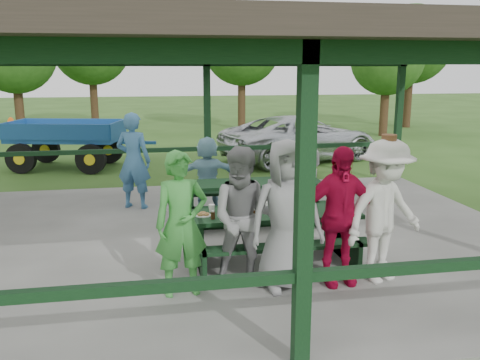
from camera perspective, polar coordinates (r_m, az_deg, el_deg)
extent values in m
plane|color=#2B4F18|center=(8.60, -0.64, -7.00)|extent=(90.00, 90.00, 0.00)
cube|color=slate|center=(8.58, -0.64, -6.69)|extent=(10.00, 8.00, 0.10)
cube|color=black|center=(4.58, 7.19, -3.73)|extent=(0.15, 0.15, 3.00)
cube|color=black|center=(11.94, -3.69, 6.37)|extent=(0.15, 0.15, 3.00)
cube|color=black|center=(13.35, 17.37, 6.49)|extent=(0.15, 0.15, 3.00)
cube|color=black|center=(4.72, -22.81, -11.93)|extent=(4.65, 0.10, 0.10)
cube|color=black|center=(11.99, -15.14, 3.10)|extent=(4.65, 0.10, 0.10)
cube|color=black|center=(12.51, 7.36, 3.81)|extent=(4.65, 0.10, 0.10)
cube|color=black|center=(4.40, 7.70, 14.04)|extent=(9.80, 0.15, 0.20)
cube|color=black|center=(11.87, -3.79, 13.11)|extent=(9.80, 0.15, 0.20)
cube|color=#2C2620|center=(8.11, -0.70, 14.97)|extent=(10.60, 8.60, 0.24)
cube|color=black|center=(7.30, 3.71, -3.85)|extent=(2.48, 0.75, 0.06)
cube|color=black|center=(6.88, 4.79, -7.49)|extent=(2.48, 0.28, 0.05)
cube|color=black|center=(7.90, 2.72, -4.79)|extent=(2.48, 0.28, 0.05)
cube|color=black|center=(7.23, -4.59, -6.89)|extent=(0.06, 0.70, 0.75)
cube|color=black|center=(7.72, 11.40, -5.85)|extent=(0.06, 0.70, 0.75)
cube|color=black|center=(7.29, -4.57, -8.00)|extent=(0.06, 1.39, 0.45)
cube|color=black|center=(7.76, 11.35, -6.90)|extent=(0.06, 1.39, 0.45)
cube|color=black|center=(9.20, 1.22, -0.37)|extent=(2.56, 0.75, 0.06)
cube|color=black|center=(8.75, 1.93, -3.06)|extent=(2.56, 0.28, 0.05)
cube|color=black|center=(9.80, 0.58, -1.34)|extent=(2.56, 0.28, 0.05)
cube|color=black|center=(9.14, -5.58, -2.75)|extent=(0.06, 0.70, 0.75)
cube|color=black|center=(9.56, 7.70, -2.13)|extent=(0.06, 0.70, 0.75)
cube|color=black|center=(9.18, -5.56, -3.66)|extent=(0.06, 1.39, 0.45)
cube|color=black|center=(9.60, 7.67, -2.99)|extent=(0.06, 1.39, 0.45)
cylinder|color=white|center=(7.12, -4.15, -3.97)|extent=(0.22, 0.22, 0.01)
torus|color=#A3783A|center=(7.09, -4.46, -3.86)|extent=(0.10, 0.10, 0.03)
torus|color=#A3783A|center=(7.10, -3.82, -3.83)|extent=(0.10, 0.10, 0.03)
torus|color=#A3783A|center=(7.16, -4.20, -3.70)|extent=(0.10, 0.10, 0.03)
cylinder|color=white|center=(7.22, 1.40, -3.70)|extent=(0.22, 0.22, 0.01)
torus|color=#A3783A|center=(7.19, 1.12, -3.60)|extent=(0.10, 0.10, 0.03)
torus|color=#A3783A|center=(7.21, 1.74, -3.56)|extent=(0.10, 0.10, 0.03)
torus|color=#A3783A|center=(7.26, 1.33, -3.44)|extent=(0.10, 0.10, 0.03)
cylinder|color=white|center=(7.40, 6.85, -3.41)|extent=(0.22, 0.22, 0.01)
torus|color=#A3783A|center=(7.36, 6.60, -3.30)|extent=(0.10, 0.10, 0.03)
torus|color=#A3783A|center=(7.38, 7.19, -3.27)|extent=(0.10, 0.10, 0.03)
torus|color=#A3783A|center=(7.43, 6.75, -3.15)|extent=(0.10, 0.10, 0.03)
cylinder|color=white|center=(7.59, 11.24, -3.14)|extent=(0.22, 0.22, 0.01)
torus|color=#A3783A|center=(7.55, 11.02, -3.04)|extent=(0.10, 0.10, 0.03)
torus|color=#A3783A|center=(7.58, 11.59, -3.01)|extent=(0.10, 0.10, 0.03)
torus|color=#A3783A|center=(7.63, 11.13, -2.90)|extent=(0.10, 0.10, 0.03)
cylinder|color=#381E0F|center=(6.95, -3.06, -4.00)|extent=(0.06, 0.06, 0.10)
cylinder|color=#381E0F|center=(6.98, -1.27, -3.91)|extent=(0.06, 0.06, 0.10)
cylinder|color=#381E0F|center=(7.04, 1.65, -3.77)|extent=(0.06, 0.06, 0.10)
cylinder|color=#381E0F|center=(7.11, 4.07, -3.64)|extent=(0.06, 0.06, 0.10)
cone|color=white|center=(7.32, -3.21, -3.15)|extent=(0.09, 0.09, 0.10)
cone|color=white|center=(7.41, 1.44, -2.93)|extent=(0.09, 0.09, 0.10)
cone|color=white|center=(7.45, 2.81, -2.87)|extent=(0.09, 0.09, 0.10)
imported|color=green|center=(6.26, -6.60, -4.93)|extent=(0.71, 0.51, 1.81)
imported|color=gray|center=(6.40, 0.54, -4.38)|extent=(1.01, 0.86, 1.83)
imported|color=gray|center=(6.41, 5.27, -3.96)|extent=(0.98, 0.67, 1.93)
imported|color=#A2082C|center=(6.65, 11.01, -4.00)|extent=(1.09, 0.51, 1.82)
imported|color=silver|center=(6.86, 15.91, -3.41)|extent=(1.39, 1.08, 1.90)
cylinder|color=brown|center=(6.68, 16.37, 3.94)|extent=(0.41, 0.41, 0.02)
cylinder|color=brown|center=(6.67, 16.40, 4.45)|extent=(0.24, 0.24, 0.11)
imported|color=#7DAEC1|center=(9.93, -3.69, 0.69)|extent=(1.38, 0.45, 1.48)
imported|color=teal|center=(10.31, -11.86, 2.14)|extent=(0.82, 0.69, 1.93)
imported|color=#97979A|center=(10.44, 7.35, 1.36)|extent=(0.89, 0.77, 1.55)
imported|color=silver|center=(16.09, 6.78, 4.69)|extent=(5.55, 3.85, 1.41)
cube|color=navy|center=(15.54, -18.95, 4.46)|extent=(3.33, 2.19, 0.13)
cube|color=navy|center=(14.81, -20.12, 5.07)|extent=(2.99, 0.77, 0.44)
cube|color=navy|center=(16.21, -18.02, 5.81)|extent=(2.99, 0.77, 0.44)
cube|color=navy|center=(16.14, -24.08, 5.30)|extent=(0.41, 1.50, 0.44)
cube|color=navy|center=(15.00, -13.57, 5.57)|extent=(0.41, 1.50, 0.44)
cylinder|color=black|center=(15.27, -23.39, 2.23)|extent=(0.85, 0.38, 0.83)
cylinder|color=yellow|center=(15.27, -23.39, 2.23)|extent=(0.35, 0.30, 0.31)
cylinder|color=black|center=(16.73, -20.93, 3.25)|extent=(0.85, 0.38, 0.83)
cylinder|color=yellow|center=(16.73, -20.93, 3.25)|extent=(0.35, 0.30, 0.31)
cylinder|color=black|center=(14.50, -16.41, 2.25)|extent=(0.85, 0.38, 0.83)
cylinder|color=yellow|center=(14.50, -16.41, 2.25)|extent=(0.35, 0.30, 0.31)
cylinder|color=black|center=(16.04, -14.48, 3.31)|extent=(0.85, 0.38, 0.83)
cylinder|color=yellow|center=(16.04, -14.48, 3.31)|extent=(0.35, 0.30, 0.31)
cube|color=navy|center=(14.90, -11.47, 4.14)|extent=(1.08, 0.34, 0.09)
cone|color=#F2590C|center=(16.16, -24.29, 5.68)|extent=(0.12, 0.43, 0.44)
cylinder|color=#372416|center=(22.56, -23.53, 7.44)|extent=(0.36, 0.36, 2.55)
sphere|color=#214D14|center=(22.51, -24.03, 12.99)|extent=(3.27, 3.27, 3.27)
cylinder|color=#372416|center=(25.61, -16.07, 8.79)|extent=(0.36, 0.36, 2.83)
sphere|color=#214D14|center=(25.59, -16.41, 14.23)|extent=(3.63, 3.63, 3.63)
cylinder|color=#372416|center=(24.36, 0.19, 9.07)|extent=(0.36, 0.36, 2.80)
sphere|color=#214D14|center=(24.33, 0.19, 14.74)|extent=(3.59, 3.59, 3.59)
cylinder|color=#372416|center=(22.66, 15.90, 7.80)|extent=(0.36, 0.36, 2.39)
sphere|color=#214D14|center=(22.60, 16.21, 12.99)|extent=(3.05, 3.05, 3.05)
cylinder|color=#372416|center=(26.25, 18.36, 8.79)|extent=(0.36, 0.36, 2.90)
sphere|color=#214D14|center=(26.24, 18.74, 14.23)|extent=(3.71, 3.71, 3.71)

